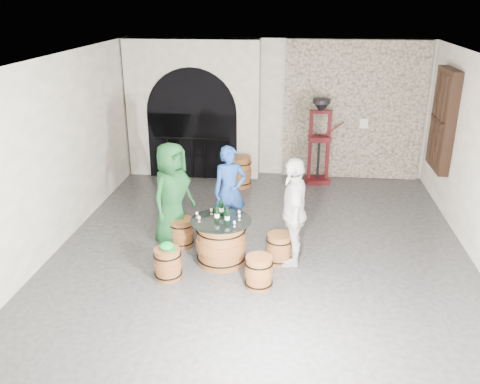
# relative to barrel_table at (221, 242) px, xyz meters

# --- Properties ---
(ground) EXTENTS (8.00, 8.00, 0.00)m
(ground) POSITION_rel_barrel_table_xyz_m (0.62, 0.56, -0.38)
(ground) COLOR #2A2A2C
(ground) RESTS_ON ground
(wall_back) EXTENTS (8.00, 0.00, 8.00)m
(wall_back) POSITION_rel_barrel_table_xyz_m (0.62, 4.56, 1.22)
(wall_back) COLOR silver
(wall_back) RESTS_ON ground
(wall_front) EXTENTS (8.00, 0.00, 8.00)m
(wall_front) POSITION_rel_barrel_table_xyz_m (0.62, -3.44, 1.22)
(wall_front) COLOR silver
(wall_front) RESTS_ON ground
(wall_left) EXTENTS (0.00, 8.00, 8.00)m
(wall_left) POSITION_rel_barrel_table_xyz_m (-2.88, 0.56, 1.22)
(wall_left) COLOR silver
(wall_left) RESTS_ON ground
(ceiling) EXTENTS (8.00, 8.00, 0.00)m
(ceiling) POSITION_rel_barrel_table_xyz_m (0.62, 0.56, 2.82)
(ceiling) COLOR beige
(ceiling) RESTS_ON wall_back
(stone_facing_panel) EXTENTS (3.20, 0.12, 3.18)m
(stone_facing_panel) POSITION_rel_barrel_table_xyz_m (2.42, 4.50, 1.22)
(stone_facing_panel) COLOR #B1A48D
(stone_facing_panel) RESTS_ON ground
(arched_opening) EXTENTS (3.10, 0.60, 3.19)m
(arched_opening) POSITION_rel_barrel_table_xyz_m (-1.28, 4.30, 1.21)
(arched_opening) COLOR silver
(arched_opening) RESTS_ON ground
(shuttered_window) EXTENTS (0.23, 1.10, 2.00)m
(shuttered_window) POSITION_rel_barrel_table_xyz_m (4.00, 2.96, 1.42)
(shuttered_window) COLOR black
(shuttered_window) RESTS_ON wall_right
(barrel_table) EXTENTS (0.98, 0.98, 0.76)m
(barrel_table) POSITION_rel_barrel_table_xyz_m (0.00, 0.00, 0.00)
(barrel_table) COLOR brown
(barrel_table) RESTS_ON ground
(barrel_stool_left) EXTENTS (0.43, 0.43, 0.50)m
(barrel_stool_left) POSITION_rel_barrel_table_xyz_m (-0.78, 0.53, -0.13)
(barrel_stool_left) COLOR brown
(barrel_stool_left) RESTS_ON ground
(barrel_stool_far) EXTENTS (0.43, 0.43, 0.50)m
(barrel_stool_far) POSITION_rel_barrel_table_xyz_m (-0.00, 0.95, -0.13)
(barrel_stool_far) COLOR brown
(barrel_stool_far) RESTS_ON ground
(barrel_stool_right) EXTENTS (0.43, 0.43, 0.50)m
(barrel_stool_right) POSITION_rel_barrel_table_xyz_m (0.94, 0.12, -0.13)
(barrel_stool_right) COLOR brown
(barrel_stool_right) RESTS_ON ground
(barrel_stool_near_right) EXTENTS (0.43, 0.43, 0.50)m
(barrel_stool_near_right) POSITION_rel_barrel_table_xyz_m (0.67, -0.67, -0.13)
(barrel_stool_near_right) COLOR brown
(barrel_stool_near_right) RESTS_ON ground
(barrel_stool_near_left) EXTENTS (0.43, 0.43, 0.50)m
(barrel_stool_near_left) POSITION_rel_barrel_table_xyz_m (-0.75, -0.58, -0.13)
(barrel_stool_near_left) COLOR brown
(barrel_stool_near_left) RESTS_ON ground
(green_cap) EXTENTS (0.26, 0.22, 0.12)m
(green_cap) POSITION_rel_barrel_table_xyz_m (-0.74, -0.58, 0.17)
(green_cap) COLOR #0C842D
(green_cap) RESTS_ON barrel_stool_near_left
(person_green) EXTENTS (0.93, 1.06, 1.83)m
(person_green) POSITION_rel_barrel_table_xyz_m (-0.94, 0.64, 0.54)
(person_green) COLOR #13451F
(person_green) RESTS_ON ground
(person_blue) EXTENTS (0.70, 0.58, 1.65)m
(person_blue) POSITION_rel_barrel_table_xyz_m (-0.00, 1.11, 0.45)
(person_blue) COLOR navy
(person_blue) RESTS_ON ground
(person_white) EXTENTS (0.46, 1.06, 1.80)m
(person_white) POSITION_rel_barrel_table_xyz_m (1.15, 0.15, 0.52)
(person_white) COLOR beige
(person_white) RESTS_ON ground
(wine_bottle_left) EXTENTS (0.08, 0.08, 0.32)m
(wine_bottle_left) POSITION_rel_barrel_table_xyz_m (-0.05, -0.05, 0.51)
(wine_bottle_left) COLOR black
(wine_bottle_left) RESTS_ON barrel_table
(wine_bottle_center) EXTENTS (0.08, 0.08, 0.32)m
(wine_bottle_center) POSITION_rel_barrel_table_xyz_m (0.12, -0.11, 0.51)
(wine_bottle_center) COLOR black
(wine_bottle_center) RESTS_ON barrel_table
(wine_bottle_right) EXTENTS (0.08, 0.08, 0.32)m
(wine_bottle_right) POSITION_rel_barrel_table_xyz_m (-0.02, 0.20, 0.51)
(wine_bottle_right) COLOR black
(wine_bottle_right) RESTS_ON barrel_table
(tasting_glass_a) EXTENTS (0.05, 0.05, 0.10)m
(tasting_glass_a) POSITION_rel_barrel_table_xyz_m (-0.33, -0.10, 0.43)
(tasting_glass_a) COLOR #BF7325
(tasting_glass_a) RESTS_ON barrel_table
(tasting_glass_b) EXTENTS (0.05, 0.05, 0.10)m
(tasting_glass_b) POSITION_rel_barrel_table_xyz_m (0.29, 0.04, 0.43)
(tasting_glass_b) COLOR #BF7325
(tasting_glass_b) RESTS_ON barrel_table
(tasting_glass_c) EXTENTS (0.05, 0.05, 0.10)m
(tasting_glass_c) POSITION_rel_barrel_table_xyz_m (-0.19, 0.22, 0.43)
(tasting_glass_c) COLOR #BF7325
(tasting_glass_c) RESTS_ON barrel_table
(tasting_glass_d) EXTENTS (0.05, 0.05, 0.10)m
(tasting_glass_d) POSITION_rel_barrel_table_xyz_m (0.27, 0.19, 0.43)
(tasting_glass_d) COLOR #BF7325
(tasting_glass_d) RESTS_ON barrel_table
(tasting_glass_e) EXTENTS (0.05, 0.05, 0.10)m
(tasting_glass_e) POSITION_rel_barrel_table_xyz_m (0.25, -0.22, 0.43)
(tasting_glass_e) COLOR #BF7325
(tasting_glass_e) RESTS_ON barrel_table
(tasting_glass_f) EXTENTS (0.05, 0.05, 0.10)m
(tasting_glass_f) POSITION_rel_barrel_table_xyz_m (-0.40, 0.05, 0.43)
(tasting_glass_f) COLOR #BF7325
(tasting_glass_f) RESTS_ON barrel_table
(side_barrel) EXTENTS (0.53, 0.53, 0.70)m
(side_barrel) POSITION_rel_barrel_table_xyz_m (-0.10, 3.56, -0.03)
(side_barrel) COLOR brown
(side_barrel) RESTS_ON ground
(corking_press) EXTENTS (0.83, 0.50, 1.95)m
(corking_press) POSITION_rel_barrel_table_xyz_m (1.67, 4.04, 0.76)
(corking_press) COLOR #4F0D15
(corking_press) RESTS_ON ground
(control_box) EXTENTS (0.18, 0.10, 0.22)m
(control_box) POSITION_rel_barrel_table_xyz_m (2.67, 4.42, 0.97)
(control_box) COLOR silver
(control_box) RESTS_ON wall_back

